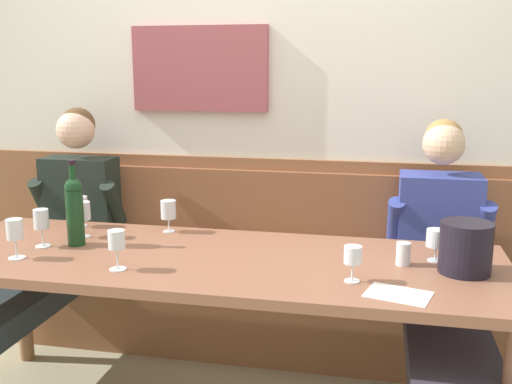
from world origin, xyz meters
The scene contains 18 objects.
room_wall_back centered at (0.00, 1.09, 1.40)m, with size 6.80×0.12×2.80m.
wood_wainscot_panel centered at (0.00, 1.04, 0.50)m, with size 6.80×0.03×1.00m, color brown.
wall_bench centered at (0.00, 0.83, 0.28)m, with size 2.64×0.42×0.94m.
dining_table centered at (0.00, 0.12, 0.66)m, with size 2.34×0.80×0.74m.
person_left_seat centered at (-0.94, 0.44, 0.61)m, with size 0.50×1.27×1.28m.
person_right_seat centered at (0.94, 0.46, 0.61)m, with size 0.48×1.28×1.25m.
ice_bucket centered at (0.98, 0.13, 0.84)m, with size 0.19×0.19×0.19m, color black.
wine_bottle_green_tall centered at (-0.61, 0.15, 0.90)m, with size 0.07×0.07×0.37m.
wine_glass_right_end centered at (-0.75, -0.07, 0.85)m, with size 0.07×0.07×0.16m.
wine_glass_mid_right centered at (-0.74, 0.10, 0.85)m, with size 0.07×0.07×0.16m.
wine_glass_center_rear centered at (-0.29, 0.43, 0.84)m, with size 0.07×0.07×0.15m.
wine_glass_center_front centered at (-0.64, 0.27, 0.85)m, with size 0.07×0.07×0.16m.
wine_glass_left_end centered at (-0.30, -0.11, 0.85)m, with size 0.06×0.06×0.15m.
wine_glass_near_bucket centered at (0.57, -0.05, 0.83)m, with size 0.06×0.06×0.13m.
wine_glass_mid_left centered at (0.88, 0.25, 0.83)m, with size 0.08×0.08×0.13m.
wine_glass_by_bottle centered at (-0.74, 0.43, 0.84)m, with size 0.08×0.08×0.15m.
water_tumbler_left centered at (0.76, 0.17, 0.78)m, with size 0.06×0.06×0.09m, color silver.
tasting_sheet_left_guest centered at (0.73, -0.14, 0.74)m, with size 0.21×0.15×0.00m, color white.
Camera 1 is at (0.65, -2.07, 1.49)m, focal length 41.46 mm.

